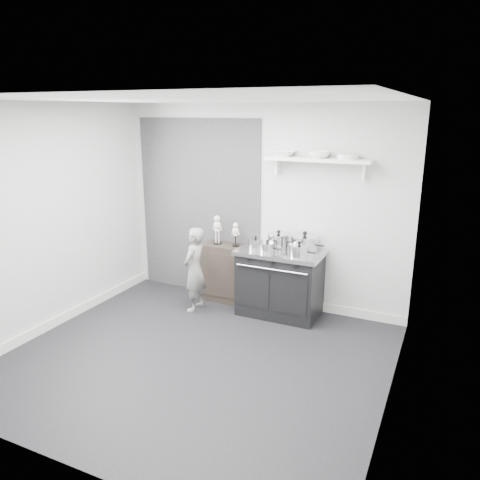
# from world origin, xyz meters

# --- Properties ---
(ground) EXTENTS (4.00, 4.00, 0.00)m
(ground) POSITION_xyz_m (0.00, 0.00, 0.00)
(ground) COLOR black
(ground) RESTS_ON ground
(room_shell) EXTENTS (4.02, 3.62, 2.71)m
(room_shell) POSITION_xyz_m (-0.09, 0.15, 1.64)
(room_shell) COLOR #AFB0AD
(room_shell) RESTS_ON ground
(wall_shelf) EXTENTS (1.30, 0.26, 0.24)m
(wall_shelf) POSITION_xyz_m (0.80, 1.68, 2.01)
(wall_shelf) COLOR white
(wall_shelf) RESTS_ON room_shell
(stove) EXTENTS (1.09, 0.68, 0.87)m
(stove) POSITION_xyz_m (0.42, 1.48, 0.44)
(stove) COLOR black
(stove) RESTS_ON ground
(side_cabinet) EXTENTS (0.62, 0.36, 0.81)m
(side_cabinet) POSITION_xyz_m (-0.44, 1.61, 0.40)
(side_cabinet) COLOR black
(side_cabinet) RESTS_ON ground
(child) EXTENTS (0.28, 0.42, 1.14)m
(child) POSITION_xyz_m (-0.65, 1.12, 0.57)
(child) COLOR slate
(child) RESTS_ON ground
(pot_front_left) EXTENTS (0.28, 0.19, 0.18)m
(pot_front_left) POSITION_xyz_m (0.11, 1.37, 0.95)
(pot_front_left) COLOR #BDBDBF
(pot_front_left) RESTS_ON stove
(pot_back_left) EXTENTS (0.37, 0.28, 0.23)m
(pot_back_left) POSITION_xyz_m (0.34, 1.59, 0.97)
(pot_back_left) COLOR #BDBDBF
(pot_back_left) RESTS_ON stove
(pot_back_right) EXTENTS (0.43, 0.34, 0.26)m
(pot_back_right) POSITION_xyz_m (0.70, 1.59, 0.97)
(pot_back_right) COLOR #BDBDBF
(pot_back_right) RESTS_ON stove
(pot_front_right) EXTENTS (0.34, 0.26, 0.20)m
(pot_front_right) POSITION_xyz_m (0.71, 1.32, 0.95)
(pot_front_right) COLOR #BDBDBF
(pot_front_right) RESTS_ON stove
(pot_front_center) EXTENTS (0.29, 0.20, 0.16)m
(pot_front_center) POSITION_xyz_m (0.29, 1.33, 0.94)
(pot_front_center) COLOR #BDBDBF
(pot_front_center) RESTS_ON stove
(skeleton_full) EXTENTS (0.13, 0.08, 0.46)m
(skeleton_full) POSITION_xyz_m (-0.57, 1.61, 1.04)
(skeleton_full) COLOR beige
(skeleton_full) RESTS_ON side_cabinet
(skeleton_torso) EXTENTS (0.11, 0.07, 0.38)m
(skeleton_torso) POSITION_xyz_m (-0.29, 1.61, 1.00)
(skeleton_torso) COLOR beige
(skeleton_torso) RESTS_ON side_cabinet
(bowl_large) EXTENTS (0.30, 0.30, 0.07)m
(bowl_large) POSITION_xyz_m (0.35, 1.67, 2.08)
(bowl_large) COLOR white
(bowl_large) RESTS_ON wall_shelf
(bowl_small) EXTENTS (0.26, 0.26, 0.08)m
(bowl_small) POSITION_xyz_m (0.81, 1.67, 2.08)
(bowl_small) COLOR white
(bowl_small) RESTS_ON wall_shelf
(plate_stack) EXTENTS (0.25, 0.25, 0.06)m
(plate_stack) POSITION_xyz_m (1.16, 1.67, 2.07)
(plate_stack) COLOR silver
(plate_stack) RESTS_ON wall_shelf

